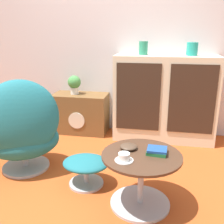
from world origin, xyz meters
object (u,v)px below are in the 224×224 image
Objects in this scene: tv_console at (81,113)px; teacup at (124,158)px; bowl at (129,147)px; potted_plant at (74,83)px; sideboard at (164,98)px; ottoman at (86,166)px; vase_inner_left at (192,49)px; coffee_table at (141,176)px; book_stack at (157,151)px; egg_chair at (22,130)px; vase_leftmost at (143,48)px.

tv_console is 5.32× the size of teacup.
teacup is 0.20m from bowl.
potted_plant is 1.58m from bowl.
sideboard is at bearing 78.36° from bowl.
ottoman is 1.38m from potted_plant.
sideboard reaches higher than ottoman.
coffee_table is at bearing -107.47° from vase_inner_left.
coffee_table is at bearing -57.16° from tv_console.
potted_plant reaches higher than book_stack.
teacup is (0.86, -1.51, -0.20)m from potted_plant.
book_stack is (1.01, -1.36, 0.19)m from tv_console.
sideboard is at bearing -1.57° from tv_console.
sideboard is 1.70× the size of tv_console.
tv_console is 4.54× the size of book_stack.
coffee_table is 0.25m from teacup.
egg_chair reaches higher than coffee_table.
coffee_table is 1.66m from vase_inner_left.
egg_chair is 1.61m from vase_leftmost.
vase_inner_left is (1.54, 1.06, 0.67)m from egg_chair.
tv_console is at bearing 178.17° from vase_leftmost.
vase_leftmost is 1.15× the size of bowl.
vase_leftmost is at bearing 180.00° from vase_inner_left.
sideboard is at bearing -0.82° from vase_leftmost.
coffee_table is 0.22m from book_stack.
vase_leftmost is 0.54m from vase_inner_left.
coffee_table reaches higher than ottoman.
potted_plant is 1.75m from teacup.
vase_leftmost reaches higher than bowl.
sideboard is at bearing -179.18° from vase_inner_left.
sideboard is 9.06× the size of teacup.
vase_leftmost reaches higher than teacup.
vase_inner_left is 1.11× the size of teacup.
bowl is (1.01, -0.23, 0.02)m from egg_chair.
vase_inner_left reaches higher than coffee_table.
vase_inner_left is 1.70m from teacup.
ottoman is at bearing -10.90° from egg_chair.
sideboard reaches higher than coffee_table.
egg_chair is at bearing -140.40° from sideboard.
teacup is at bearing -100.41° from sideboard.
vase_leftmost is (-0.11, 1.37, 0.84)m from coffee_table.
egg_chair is 6.97× the size of teacup.
potted_plant reaches higher than tv_console.
potted_plant is (-0.97, 1.39, 0.39)m from coffee_table.
ottoman is 0.67× the size of coffee_table.
potted_plant is at bearing 119.59° from teacup.
book_stack is at bearing -92.23° from sideboard.
coffee_table is 1.74m from potted_plant.
sideboard is 2.01× the size of coffee_table.
sideboard is 7.72× the size of book_stack.
sideboard reaches higher than potted_plant.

